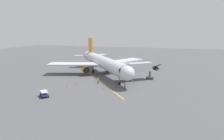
{
  "coord_description": "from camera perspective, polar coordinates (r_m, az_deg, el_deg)",
  "views": [
    {
      "loc": [
        -22.69,
        61.39,
        14.18
      ],
      "look_at": [
        -6.08,
        7.39,
        3.0
      ],
      "focal_mm": 31.77,
      "sensor_mm": 36.0,
      "label": 1
    }
  ],
  "objects": [
    {
      "name": "ground_crew_marshaller",
      "position": [
        49.74,
        3.73,
        -4.33
      ],
      "size": [
        0.41,
        0.47,
        1.71
      ],
      "color": "#23232D",
      "rests_on": "ground"
    },
    {
      "name": "belt_loader_near_nose",
      "position": [
        76.23,
        12.34,
        0.76
      ],
      "size": [
        3.8,
        4.32,
        2.32
      ],
      "color": "black",
      "rests_on": "ground"
    },
    {
      "name": "baggage_cart_portside",
      "position": [
        45.98,
        -18.95,
        -6.54
      ],
      "size": [
        2.85,
        2.8,
        1.27
      ],
      "color": "#2D3899",
      "rests_on": "ground"
    },
    {
      "name": "safety_cone_wing_port",
      "position": [
        49.47,
        -2.34,
        -5.14
      ],
      "size": [
        0.32,
        0.32,
        0.55
      ],
      "primitive_type": "cone",
      "color": "#F2590F",
      "rests_on": "ground"
    },
    {
      "name": "apron_lead_in_line",
      "position": [
        60.1,
        -4.45,
        -2.48
      ],
      "size": [
        24.98,
        31.54,
        0.01
      ],
      "primitive_type": "cube",
      "rotation": [
        0.0,
        0.0,
        0.67
      ],
      "color": "yellow",
      "rests_on": "ground"
    },
    {
      "name": "ground_plane",
      "position": [
        66.97,
        -3.12,
        -1.05
      ],
      "size": [
        220.0,
        220.0,
        0.0
      ],
      "primitive_type": "plane",
      "color": "#565659"
    },
    {
      "name": "safety_cone_nose_left",
      "position": [
        52.68,
        -12.88,
        -4.4
      ],
      "size": [
        0.32,
        0.32,
        0.55
      ],
      "primitive_type": "cone",
      "color": "#F2590F",
      "rests_on": "ground"
    },
    {
      "name": "ground_crew_wing_walker",
      "position": [
        56.65,
        5.11,
        -2.42
      ],
      "size": [
        0.47,
        0.4,
        1.71
      ],
      "color": "#23232D",
      "rests_on": "ground"
    },
    {
      "name": "jet_bridge",
      "position": [
        56.94,
        6.14,
        0.59
      ],
      "size": [
        10.15,
        8.72,
        5.4
      ],
      "color": "#B7B7BC",
      "rests_on": "ground"
    },
    {
      "name": "ground_crew_loader",
      "position": [
        54.0,
        -4.06,
        -3.09
      ],
      "size": [
        0.43,
        0.31,
        1.71
      ],
      "color": "#23232D",
      "rests_on": "ground"
    },
    {
      "name": "safety_cone_nose_right",
      "position": [
        54.26,
        -10.41,
        -3.84
      ],
      "size": [
        0.32,
        0.32,
        0.55
      ],
      "primitive_type": "cone",
      "color": "#F2590F",
      "rests_on": "ground"
    },
    {
      "name": "airplane",
      "position": [
        65.09,
        -2.64,
        2.18
      ],
      "size": [
        31.85,
        34.21,
        11.5
      ],
      "color": "silver",
      "rests_on": "ground"
    }
  ]
}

